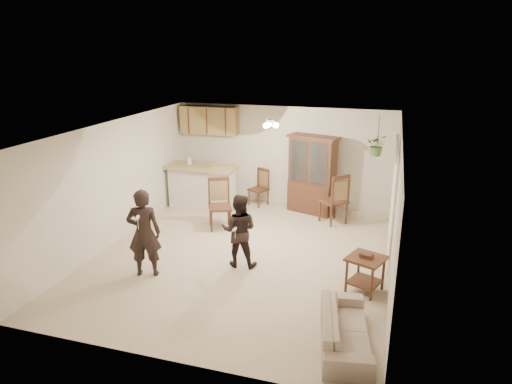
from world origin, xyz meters
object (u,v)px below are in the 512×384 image
(sofa, at_px, (346,321))
(side_table, at_px, (365,273))
(chair_hutch_left, at_px, (259,195))
(child, at_px, (239,231))
(china_hutch, at_px, (312,175))
(adult, at_px, (144,228))
(chair_bar, at_px, (220,215))
(chair_hutch_right, at_px, (333,209))

(sofa, relative_size, side_table, 2.59)
(chair_hutch_left, bearing_deg, sofa, -36.33)
(chair_hutch_left, bearing_deg, child, -54.03)
(china_hutch, bearing_deg, side_table, -48.82)
(adult, relative_size, chair_hutch_left, 1.93)
(sofa, xyz_separation_m, side_table, (0.15, 1.54, -0.05))
(sofa, bearing_deg, side_table, -15.29)
(chair_bar, relative_size, chair_hutch_left, 1.21)
(adult, relative_size, chair_hutch_right, 1.52)
(china_hutch, distance_m, chair_bar, 2.48)
(sofa, xyz_separation_m, chair_hutch_right, (-0.76, 4.49, -0.03))
(adult, xyz_separation_m, chair_hutch_left, (0.86, 4.16, -0.64))
(child, distance_m, china_hutch, 3.32)
(china_hutch, height_order, chair_bar, china_hutch)
(child, bearing_deg, side_table, 166.24)
(side_table, bearing_deg, chair_hutch_right, 107.29)
(side_table, bearing_deg, sofa, -95.72)
(child, relative_size, china_hutch, 0.71)
(child, xyz_separation_m, chair_hutch_left, (-0.61, 3.33, -0.41))
(adult, xyz_separation_m, chair_hutch_right, (2.85, 3.48, -0.57))
(adult, bearing_deg, chair_bar, -120.12)
(china_hutch, relative_size, chair_hutch_right, 1.60)
(side_table, distance_m, chair_bar, 3.78)
(child, height_order, side_table, child)
(adult, bearing_deg, child, -169.33)
(sofa, relative_size, chair_hutch_left, 2.01)
(adult, xyz_separation_m, side_table, (3.77, 0.53, -0.58))
(child, bearing_deg, sofa, 132.97)
(side_table, height_order, chair_hutch_left, chair_hutch_left)
(chair_hutch_right, bearing_deg, chair_hutch_left, -63.44)
(chair_bar, relative_size, chair_hutch_right, 0.95)
(chair_bar, bearing_deg, chair_hutch_right, -0.99)
(sofa, relative_size, chair_hutch_right, 1.58)
(china_hutch, bearing_deg, chair_bar, -119.41)
(chair_bar, bearing_deg, side_table, -55.04)
(sofa, distance_m, chair_hutch_right, 4.55)
(child, distance_m, side_table, 2.35)
(child, distance_m, chair_hutch_left, 3.41)
(side_table, bearing_deg, child, 172.70)
(chair_bar, bearing_deg, china_hutch, 17.59)
(adult, bearing_deg, sofa, 145.66)
(china_hutch, distance_m, side_table, 3.88)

